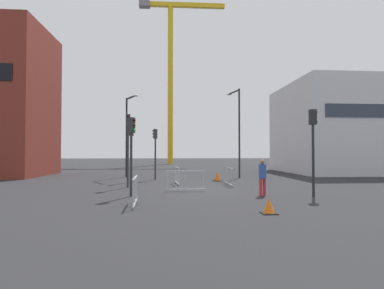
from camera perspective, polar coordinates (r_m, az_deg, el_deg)
name	(u,v)px	position (r m, az deg, el deg)	size (l,w,h in m)	color
ground	(199,189)	(16.76, 1.24, -8.40)	(160.00, 160.00, 0.00)	#28282B
brick_building	(0,102)	(30.65, -32.49, 6.84)	(7.57, 7.40, 12.64)	maroon
office_block	(347,129)	(33.99, 27.20, 2.65)	(12.16, 10.93, 8.71)	silver
construction_crane	(172,61)	(53.15, -3.89, 15.44)	(14.58, 1.22, 27.68)	gold
streetlamp_tall	(238,125)	(24.26, 8.62, 3.73)	(0.76, 1.96, 7.03)	#232326
streetlamp_short	(128,129)	(24.68, -12.01, 2.97)	(1.22, 1.95, 6.42)	black
traffic_light_median	(131,144)	(20.82, -11.43, 0.11)	(0.30, 0.39, 3.83)	#232326
traffic_light_far	(313,138)	(14.86, 21.92, 1.15)	(0.38, 0.26, 3.99)	#232326
traffic_light_verge	(131,143)	(14.12, -11.40, 0.30)	(0.39, 0.34, 3.62)	#2D2D30
traffic_light_island	(128,139)	(17.73, -12.02, 1.11)	(0.25, 0.37, 4.21)	#2D2D30
traffic_light_corner	(155,145)	(22.30, -6.96, -0.18)	(0.38, 0.26, 3.72)	#2D2D30
pedestrian_walking	(263,175)	(14.46, 13.18, -5.57)	(0.34, 0.34, 1.69)	red
safety_barrier_left_run	(135,191)	(11.78, -10.73, -8.60)	(0.14, 1.90, 1.08)	#B2B5BA
safety_barrier_right_run	(186,180)	(15.74, -1.23, -6.80)	(2.05, 0.08, 1.08)	#B2B5BA
safety_barrier_front	(229,176)	(18.53, 6.96, -5.97)	(0.13, 2.22, 1.08)	gray
safety_barrier_rear	(177,175)	(19.09, -2.86, -5.85)	(0.26, 1.87, 1.08)	#B2B5BA
traffic_cone_orange	(269,207)	(10.47, 14.35, -11.31)	(0.50, 0.50, 0.51)	black
traffic_cone_striped	(217,177)	(21.45, 4.81, -6.07)	(0.63, 0.63, 0.64)	black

